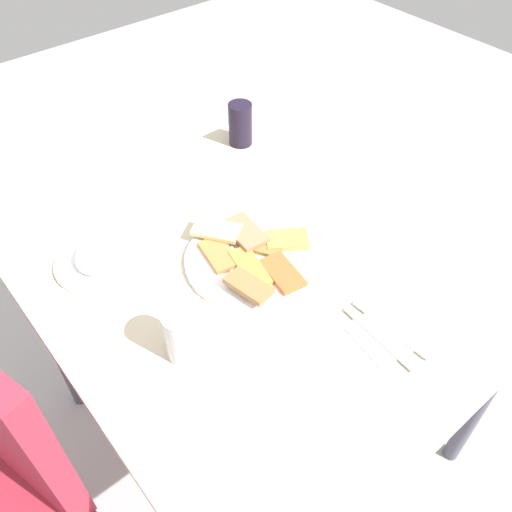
{
  "coord_description": "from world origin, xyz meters",
  "views": [
    {
      "loc": [
        -0.62,
        0.53,
        1.61
      ],
      "look_at": [
        0.01,
        0.0,
        0.77
      ],
      "focal_mm": 37.65,
      "sensor_mm": 36.0,
      "label": 1
    }
  ],
  "objects_px": {
    "paper_napkin": "(384,334)",
    "salad_plate_greens": "(98,259)",
    "pide_platter": "(251,258)",
    "drinking_glass": "(183,334)",
    "fork": "(391,328)",
    "spoon": "(379,338)",
    "dining_table": "(259,292)",
    "soda_can": "(240,124)"
  },
  "relations": [
    {
      "from": "salad_plate_greens",
      "to": "soda_can",
      "type": "bearing_deg",
      "value": -72.39
    },
    {
      "from": "spoon",
      "to": "dining_table",
      "type": "bearing_deg",
      "value": 13.83
    },
    {
      "from": "dining_table",
      "to": "fork",
      "type": "bearing_deg",
      "value": -162.66
    },
    {
      "from": "dining_table",
      "to": "soda_can",
      "type": "xyz_separation_m",
      "value": [
        0.41,
        -0.27,
        0.14
      ]
    },
    {
      "from": "paper_napkin",
      "to": "pide_platter",
      "type": "bearing_deg",
      "value": 13.17
    },
    {
      "from": "pide_platter",
      "to": "salad_plate_greens",
      "type": "relative_size",
      "value": 1.66
    },
    {
      "from": "fork",
      "to": "soda_can",
      "type": "bearing_deg",
      "value": -16.51
    },
    {
      "from": "dining_table",
      "to": "pide_platter",
      "type": "relative_size",
      "value": 3.19
    },
    {
      "from": "pide_platter",
      "to": "salad_plate_greens",
      "type": "xyz_separation_m",
      "value": [
        0.21,
        0.27,
        0.0
      ]
    },
    {
      "from": "salad_plate_greens",
      "to": "spoon",
      "type": "bearing_deg",
      "value": -148.77
    },
    {
      "from": "dining_table",
      "to": "salad_plate_greens",
      "type": "height_order",
      "value": "salad_plate_greens"
    },
    {
      "from": "paper_napkin",
      "to": "dining_table",
      "type": "bearing_deg",
      "value": 14.14
    },
    {
      "from": "pide_platter",
      "to": "soda_can",
      "type": "distance_m",
      "value": 0.48
    },
    {
      "from": "soda_can",
      "to": "salad_plate_greens",
      "type": "bearing_deg",
      "value": 107.61
    },
    {
      "from": "pide_platter",
      "to": "drinking_glass",
      "type": "bearing_deg",
      "value": 113.12
    },
    {
      "from": "fork",
      "to": "salad_plate_greens",
      "type": "bearing_deg",
      "value": 31.78
    },
    {
      "from": "soda_can",
      "to": "drinking_glass",
      "type": "xyz_separation_m",
      "value": [
        -0.49,
        0.53,
        -0.0
      ]
    },
    {
      "from": "salad_plate_greens",
      "to": "drinking_glass",
      "type": "height_order",
      "value": "drinking_glass"
    },
    {
      "from": "soda_can",
      "to": "fork",
      "type": "xyz_separation_m",
      "value": [
        -0.71,
        0.18,
        -0.06
      ]
    },
    {
      "from": "spoon",
      "to": "paper_napkin",
      "type": "bearing_deg",
      "value": -87.01
    },
    {
      "from": "dining_table",
      "to": "paper_napkin",
      "type": "height_order",
      "value": "paper_napkin"
    },
    {
      "from": "drinking_glass",
      "to": "spoon",
      "type": "relative_size",
      "value": 0.63
    },
    {
      "from": "paper_napkin",
      "to": "salad_plate_greens",
      "type": "bearing_deg",
      "value": 32.61
    },
    {
      "from": "dining_table",
      "to": "drinking_glass",
      "type": "relative_size",
      "value": 8.8
    },
    {
      "from": "fork",
      "to": "dining_table",
      "type": "bearing_deg",
      "value": 15.17
    },
    {
      "from": "soda_can",
      "to": "spoon",
      "type": "relative_size",
      "value": 0.66
    },
    {
      "from": "paper_napkin",
      "to": "soda_can",
      "type": "bearing_deg",
      "value": -15.69
    },
    {
      "from": "fork",
      "to": "spoon",
      "type": "height_order",
      "value": "same"
    },
    {
      "from": "paper_napkin",
      "to": "fork",
      "type": "xyz_separation_m",
      "value": [
        0.0,
        -0.02,
        0.0
      ]
    },
    {
      "from": "pide_platter",
      "to": "soda_can",
      "type": "xyz_separation_m",
      "value": [
        0.38,
        -0.28,
        0.05
      ]
    },
    {
      "from": "dining_table",
      "to": "paper_napkin",
      "type": "distance_m",
      "value": 0.32
    },
    {
      "from": "pide_platter",
      "to": "drinking_glass",
      "type": "height_order",
      "value": "drinking_glass"
    },
    {
      "from": "dining_table",
      "to": "fork",
      "type": "height_order",
      "value": "fork"
    },
    {
      "from": "drinking_glass",
      "to": "paper_napkin",
      "type": "bearing_deg",
      "value": -123.68
    },
    {
      "from": "salad_plate_greens",
      "to": "paper_napkin",
      "type": "height_order",
      "value": "salad_plate_greens"
    },
    {
      "from": "pide_platter",
      "to": "fork",
      "type": "relative_size",
      "value": 1.73
    },
    {
      "from": "paper_napkin",
      "to": "fork",
      "type": "height_order",
      "value": "fork"
    },
    {
      "from": "paper_napkin",
      "to": "spoon",
      "type": "xyz_separation_m",
      "value": [
        0.0,
        0.02,
        0.0
      ]
    },
    {
      "from": "dining_table",
      "to": "spoon",
      "type": "height_order",
      "value": "spoon"
    },
    {
      "from": "spoon",
      "to": "salad_plate_greens",
      "type": "bearing_deg",
      "value": 34.22
    },
    {
      "from": "pide_platter",
      "to": "salad_plate_greens",
      "type": "distance_m",
      "value": 0.34
    },
    {
      "from": "dining_table",
      "to": "drinking_glass",
      "type": "bearing_deg",
      "value": 107.45
    }
  ]
}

